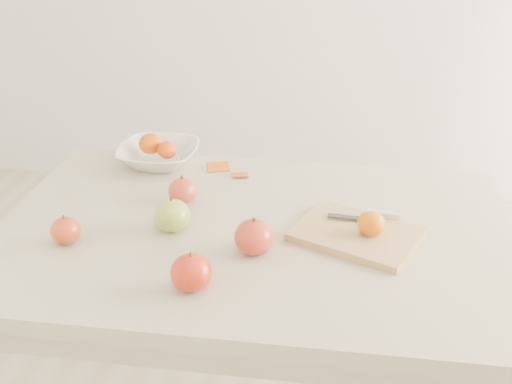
# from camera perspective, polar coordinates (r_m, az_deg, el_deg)

# --- Properties ---
(table) EXTENTS (1.20, 0.80, 0.75)m
(table) POSITION_cam_1_polar(r_m,az_deg,el_deg) (1.55, -0.27, -6.42)
(table) COLOR #C0AC91
(table) RESTS_ON ground
(cutting_board) EXTENTS (0.32, 0.28, 0.02)m
(cutting_board) POSITION_cam_1_polar(r_m,az_deg,el_deg) (1.47, 8.91, -3.73)
(cutting_board) COLOR tan
(cutting_board) RESTS_ON table
(board_tangerine) EXTENTS (0.06, 0.06, 0.05)m
(board_tangerine) POSITION_cam_1_polar(r_m,az_deg,el_deg) (1.45, 10.19, -2.76)
(board_tangerine) COLOR #C95707
(board_tangerine) RESTS_ON cutting_board
(fruit_bowl) EXTENTS (0.22, 0.22, 0.05)m
(fruit_bowl) POSITION_cam_1_polar(r_m,az_deg,el_deg) (1.83, -8.65, 3.27)
(fruit_bowl) COLOR white
(fruit_bowl) RESTS_ON table
(bowl_tangerine_near) EXTENTS (0.07, 0.07, 0.06)m
(bowl_tangerine_near) POSITION_cam_1_polar(r_m,az_deg,el_deg) (1.84, -9.38, 4.25)
(bowl_tangerine_near) COLOR #CC5707
(bowl_tangerine_near) RESTS_ON fruit_bowl
(bowl_tangerine_far) EXTENTS (0.05, 0.05, 0.05)m
(bowl_tangerine_far) POSITION_cam_1_polar(r_m,az_deg,el_deg) (1.80, -7.92, 3.73)
(bowl_tangerine_far) COLOR #D53B07
(bowl_tangerine_far) RESTS_ON fruit_bowl
(orange_peel_a) EXTENTS (0.07, 0.06, 0.01)m
(orange_peel_a) POSITION_cam_1_polar(r_m,az_deg,el_deg) (1.79, -3.38, 2.11)
(orange_peel_a) COLOR #C34C0D
(orange_peel_a) RESTS_ON table
(orange_peel_b) EXTENTS (0.05, 0.05, 0.01)m
(orange_peel_b) POSITION_cam_1_polar(r_m,az_deg,el_deg) (1.75, -1.45, 1.46)
(orange_peel_b) COLOR #C84D0E
(orange_peel_b) RESTS_ON table
(paring_knife) EXTENTS (0.17, 0.05, 0.01)m
(paring_knife) POSITION_cam_1_polar(r_m,az_deg,el_deg) (1.53, 10.71, -1.99)
(paring_knife) COLOR silver
(paring_knife) RESTS_ON cutting_board
(apple_green) EXTENTS (0.09, 0.09, 0.08)m
(apple_green) POSITION_cam_1_polar(r_m,az_deg,el_deg) (1.48, -7.49, -2.08)
(apple_green) COLOR olive
(apple_green) RESTS_ON table
(apple_red_e) EXTENTS (0.08, 0.08, 0.08)m
(apple_red_e) POSITION_cam_1_polar(r_m,az_deg,el_deg) (1.28, -5.78, -7.13)
(apple_red_e) COLOR #A70613
(apple_red_e) RESTS_ON table
(apple_red_d) EXTENTS (0.07, 0.07, 0.06)m
(apple_red_d) POSITION_cam_1_polar(r_m,az_deg,el_deg) (1.49, -16.58, -3.30)
(apple_red_d) COLOR maroon
(apple_red_d) RESTS_ON table
(apple_red_c) EXTENTS (0.09, 0.09, 0.08)m
(apple_red_c) POSITION_cam_1_polar(r_m,az_deg,el_deg) (1.39, -0.19, -4.01)
(apple_red_c) COLOR maroon
(apple_red_c) RESTS_ON table
(apple_red_a) EXTENTS (0.07, 0.07, 0.07)m
(apple_red_a) POSITION_cam_1_polar(r_m,az_deg,el_deg) (1.61, -6.53, 0.13)
(apple_red_a) COLOR maroon
(apple_red_a) RESTS_ON table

